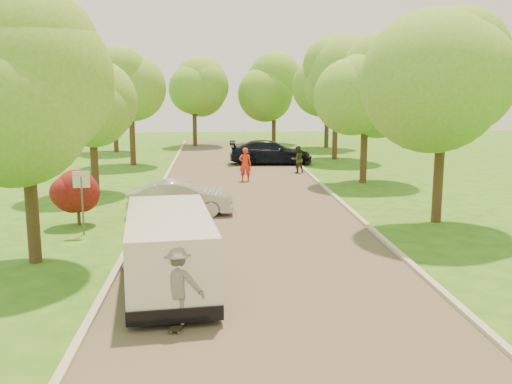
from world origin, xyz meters
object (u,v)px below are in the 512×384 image
object	(u,v)px
person_striped	(245,164)
person_olive	(297,159)
longboard	(179,323)
skateboarder	(178,284)
dark_sedan	(271,152)
silver_sedan	(181,198)
street_sign	(82,189)
minivan	(169,249)

from	to	relation	value
person_striped	person_olive	bearing A→B (deg)	-132.44
person_striped	person_olive	size ratio (longest dim) A/B	1.13
longboard	skateboarder	size ratio (longest dim) A/B	0.53
dark_sedan	silver_sedan	bearing A→B (deg)	163.67
skateboarder	dark_sedan	bearing A→B (deg)	-87.80
street_sign	person_striped	size ratio (longest dim) A/B	1.21
minivan	person_olive	world-z (taller)	minivan
minivan	dark_sedan	distance (m)	23.72
person_striped	skateboarder	bearing A→B (deg)	89.52
street_sign	silver_sedan	world-z (taller)	street_sign
dark_sedan	person_olive	distance (m)	4.20
skateboarder	person_olive	bearing A→B (deg)	-92.55
dark_sedan	street_sign	bearing A→B (deg)	157.78
longboard	silver_sedan	bearing A→B (deg)	-75.08
person_striped	minivan	bearing A→B (deg)	87.27
silver_sedan	longboard	distance (m)	10.83
longboard	person_striped	xyz separation A→B (m)	(2.41, 18.81, 0.81)
dark_sedan	skateboarder	bearing A→B (deg)	172.44
dark_sedan	person_olive	bearing A→B (deg)	-161.51
street_sign	longboard	bearing A→B (deg)	-65.06
person_olive	silver_sedan	bearing A→B (deg)	39.42
longboard	person_striped	size ratio (longest dim) A/B	0.49
silver_sedan	longboard	size ratio (longest dim) A/B	4.56
dark_sedan	longboard	xyz separation A→B (m)	(-4.45, -25.61, -0.68)
minivan	silver_sedan	distance (m)	8.43
street_sign	person_olive	size ratio (longest dim) A/B	1.37
street_sign	person_olive	distance (m)	16.58
minivan	longboard	world-z (taller)	minivan
dark_sedan	person_olive	size ratio (longest dim) A/B	3.36
dark_sedan	longboard	distance (m)	26.00
street_sign	minivan	distance (m)	6.41
silver_sedan	skateboarder	world-z (taller)	skateboarder
street_sign	minivan	bearing A→B (deg)	-58.95
dark_sedan	longboard	world-z (taller)	dark_sedan
person_olive	minivan	bearing A→B (deg)	51.90
longboard	person_olive	bearing A→B (deg)	-92.55
minivan	longboard	bearing A→B (deg)	-88.13
street_sign	skateboarder	distance (m)	8.68
dark_sedan	person_striped	size ratio (longest dim) A/B	2.97
person_striped	person_olive	distance (m)	4.24
minivan	skateboarder	xyz separation A→B (m)	(0.35, -2.38, -0.05)
silver_sedan	person_olive	distance (m)	12.41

